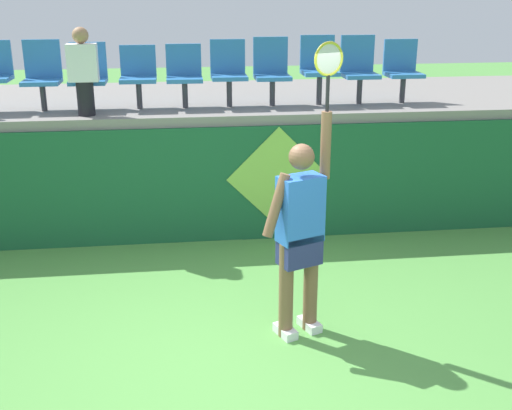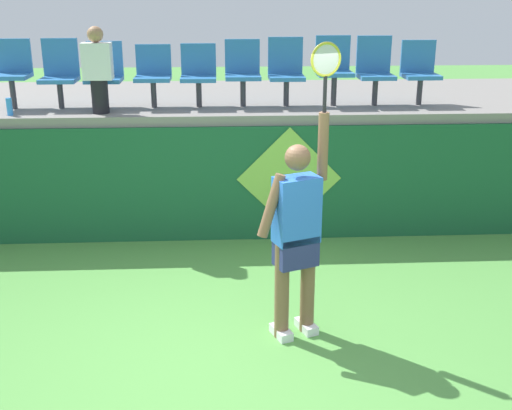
{
  "view_description": "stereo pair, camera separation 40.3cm",
  "coord_description": "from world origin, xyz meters",
  "px_view_note": "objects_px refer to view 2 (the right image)",
  "views": [
    {
      "loc": [
        -0.38,
        -4.65,
        3.05
      ],
      "look_at": [
        0.32,
        1.01,
        1.07
      ],
      "focal_mm": 45.38,
      "sensor_mm": 36.0,
      "label": 1
    },
    {
      "loc": [
        0.02,
        -4.69,
        3.05
      ],
      "look_at": [
        0.32,
        1.01,
        1.07
      ],
      "focal_mm": 45.38,
      "sensor_mm": 36.0,
      "label": 2
    }
  ],
  "objects_px": {
    "stadium_chair_2": "(104,72)",
    "spectator_0": "(98,69)",
    "stadium_chair_7": "(334,67)",
    "stadium_chair_8": "(375,68)",
    "water_bottle": "(9,107)",
    "stadium_chair_0": "(12,70)",
    "stadium_chair_6": "(286,69)",
    "stadium_chair_3": "(153,73)",
    "stadium_chair_4": "(199,72)",
    "stadium_chair_9": "(420,70)",
    "stadium_chair_1": "(60,71)",
    "tennis_player": "(297,231)",
    "stadium_chair_5": "(243,70)"
  },
  "relations": [
    {
      "from": "tennis_player",
      "to": "stadium_chair_0",
      "type": "bearing_deg",
      "value": 136.56
    },
    {
      "from": "stadium_chair_1",
      "to": "stadium_chair_9",
      "type": "distance_m",
      "value": 4.52
    },
    {
      "from": "spectator_0",
      "to": "stadium_chair_8",
      "type": "bearing_deg",
      "value": 7.07
    },
    {
      "from": "stadium_chair_9",
      "to": "spectator_0",
      "type": "bearing_deg",
      "value": -174.04
    },
    {
      "from": "stadium_chair_4",
      "to": "stadium_chair_8",
      "type": "height_order",
      "value": "stadium_chair_8"
    },
    {
      "from": "water_bottle",
      "to": "stadium_chair_4",
      "type": "relative_size",
      "value": 0.27
    },
    {
      "from": "stadium_chair_1",
      "to": "stadium_chair_6",
      "type": "bearing_deg",
      "value": -0.01
    },
    {
      "from": "stadium_chair_2",
      "to": "spectator_0",
      "type": "xyz_separation_m",
      "value": [
        0.0,
        -0.42,
        0.09
      ]
    },
    {
      "from": "tennis_player",
      "to": "stadium_chair_4",
      "type": "height_order",
      "value": "tennis_player"
    },
    {
      "from": "tennis_player",
      "to": "stadium_chair_3",
      "type": "height_order",
      "value": "tennis_player"
    },
    {
      "from": "tennis_player",
      "to": "stadium_chair_9",
      "type": "bearing_deg",
      "value": 58.0
    },
    {
      "from": "tennis_player",
      "to": "stadium_chair_2",
      "type": "xyz_separation_m",
      "value": [
        -2.08,
        3.04,
        0.97
      ]
    },
    {
      "from": "stadium_chair_1",
      "to": "spectator_0",
      "type": "relative_size",
      "value": 0.82
    },
    {
      "from": "stadium_chair_1",
      "to": "stadium_chair_8",
      "type": "distance_m",
      "value": 3.95
    },
    {
      "from": "stadium_chair_6",
      "to": "stadium_chair_8",
      "type": "bearing_deg",
      "value": 0.04
    },
    {
      "from": "stadium_chair_7",
      "to": "spectator_0",
      "type": "height_order",
      "value": "spectator_0"
    },
    {
      "from": "tennis_player",
      "to": "stadium_chair_3",
      "type": "distance_m",
      "value": 3.51
    },
    {
      "from": "stadium_chair_2",
      "to": "stadium_chair_5",
      "type": "height_order",
      "value": "stadium_chair_5"
    },
    {
      "from": "stadium_chair_0",
      "to": "stadium_chair_6",
      "type": "distance_m",
      "value": 3.39
    },
    {
      "from": "stadium_chair_5",
      "to": "stadium_chair_6",
      "type": "distance_m",
      "value": 0.55
    },
    {
      "from": "tennis_player",
      "to": "stadium_chair_2",
      "type": "distance_m",
      "value": 3.81
    },
    {
      "from": "tennis_player",
      "to": "stadium_chair_1",
      "type": "distance_m",
      "value": 4.14
    },
    {
      "from": "stadium_chair_5",
      "to": "stadium_chair_3",
      "type": "bearing_deg",
      "value": -179.74
    },
    {
      "from": "stadium_chair_0",
      "to": "stadium_chair_5",
      "type": "xyz_separation_m",
      "value": [
        2.85,
        0.0,
        -0.02
      ]
    },
    {
      "from": "stadium_chair_5",
      "to": "stadium_chair_7",
      "type": "distance_m",
      "value": 1.15
    },
    {
      "from": "water_bottle",
      "to": "stadium_chair_8",
      "type": "distance_m",
      "value": 4.5
    },
    {
      "from": "stadium_chair_6",
      "to": "spectator_0",
      "type": "xyz_separation_m",
      "value": [
        -2.27,
        -0.42,
        0.07
      ]
    },
    {
      "from": "stadium_chair_1",
      "to": "stadium_chair_3",
      "type": "relative_size",
      "value": 1.1
    },
    {
      "from": "stadium_chair_2",
      "to": "stadium_chair_3",
      "type": "xyz_separation_m",
      "value": [
        0.6,
        -0.01,
        -0.01
      ]
    },
    {
      "from": "stadium_chair_3",
      "to": "stadium_chair_4",
      "type": "relative_size",
      "value": 0.99
    },
    {
      "from": "stadium_chair_0",
      "to": "stadium_chair_7",
      "type": "relative_size",
      "value": 0.97
    },
    {
      "from": "stadium_chair_2",
      "to": "stadium_chair_9",
      "type": "bearing_deg",
      "value": -0.04
    },
    {
      "from": "stadium_chair_5",
      "to": "stadium_chair_7",
      "type": "xyz_separation_m",
      "value": [
        1.15,
        -0.0,
        0.03
      ]
    },
    {
      "from": "stadium_chair_8",
      "to": "spectator_0",
      "type": "relative_size",
      "value": 0.84
    },
    {
      "from": "stadium_chair_7",
      "to": "stadium_chair_8",
      "type": "relative_size",
      "value": 1.01
    },
    {
      "from": "stadium_chair_1",
      "to": "spectator_0",
      "type": "distance_m",
      "value": 0.7
    },
    {
      "from": "spectator_0",
      "to": "stadium_chair_6",
      "type": "bearing_deg",
      "value": 10.51
    },
    {
      "from": "tennis_player",
      "to": "stadium_chair_6",
      "type": "bearing_deg",
      "value": 86.48
    },
    {
      "from": "stadium_chair_1",
      "to": "stadium_chair_3",
      "type": "distance_m",
      "value": 1.15
    },
    {
      "from": "stadium_chair_8",
      "to": "spectator_0",
      "type": "bearing_deg",
      "value": -172.93
    },
    {
      "from": "stadium_chair_9",
      "to": "stadium_chair_2",
      "type": "bearing_deg",
      "value": 179.96
    },
    {
      "from": "stadium_chair_0",
      "to": "stadium_chair_7",
      "type": "distance_m",
      "value": 4.0
    },
    {
      "from": "stadium_chair_0",
      "to": "water_bottle",
      "type": "bearing_deg",
      "value": -81.64
    },
    {
      "from": "stadium_chair_9",
      "to": "stadium_chair_6",
      "type": "bearing_deg",
      "value": 179.82
    },
    {
      "from": "stadium_chair_5",
      "to": "spectator_0",
      "type": "distance_m",
      "value": 1.77
    },
    {
      "from": "stadium_chair_1",
      "to": "stadium_chair_8",
      "type": "height_order",
      "value": "stadium_chair_8"
    },
    {
      "from": "stadium_chair_9",
      "to": "stadium_chair_3",
      "type": "bearing_deg",
      "value": -179.94
    },
    {
      "from": "stadium_chair_8",
      "to": "spectator_0",
      "type": "xyz_separation_m",
      "value": [
        -3.4,
        -0.42,
        0.07
      ]
    },
    {
      "from": "stadium_chair_2",
      "to": "stadium_chair_7",
      "type": "distance_m",
      "value": 2.87
    },
    {
      "from": "stadium_chair_0",
      "to": "stadium_chair_8",
      "type": "relative_size",
      "value": 0.98
    }
  ]
}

